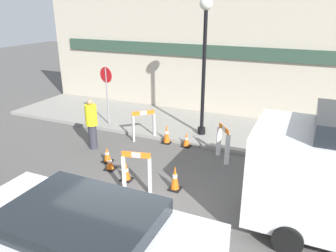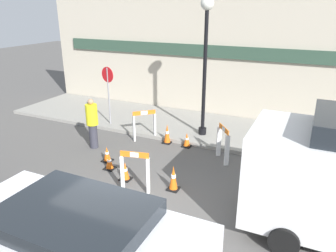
{
  "view_description": "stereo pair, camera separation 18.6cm",
  "coord_description": "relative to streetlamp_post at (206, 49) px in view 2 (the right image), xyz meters",
  "views": [
    {
      "loc": [
        3.11,
        -5.33,
        4.59
      ],
      "look_at": [
        -0.84,
        3.53,
        1.0
      ],
      "focal_mm": 35.0,
      "sensor_mm": 36.0,
      "label": 1
    },
    {
      "loc": [
        3.28,
        -5.26,
        4.59
      ],
      "look_at": [
        -0.84,
        3.53,
        1.0
      ],
      "focal_mm": 35.0,
      "sensor_mm": 36.0,
      "label": 2
    }
  ],
  "objects": [
    {
      "name": "ground_plane",
      "position": [
        0.35,
        -5.45,
        -3.19
      ],
      "size": [
        60.0,
        60.0,
        0.0
      ],
      "primitive_type": "plane",
      "color": "#565451"
    },
    {
      "name": "sidewalk_slab",
      "position": [
        0.35,
        0.78,
        -3.13
      ],
      "size": [
        18.0,
        3.46,
        0.13
      ],
      "color": "gray",
      "rests_on": "ground_plane"
    },
    {
      "name": "storefront_facade",
      "position": [
        0.35,
        2.59,
        -0.44
      ],
      "size": [
        18.0,
        0.22,
        5.5
      ],
      "color": "#BCB29E",
      "rests_on": "ground_plane"
    },
    {
      "name": "streetlamp_post",
      "position": [
        0.0,
        0.0,
        0.0
      ],
      "size": [
        0.44,
        0.44,
        4.74
      ],
      "color": "black",
      "rests_on": "sidewalk_slab"
    },
    {
      "name": "stop_sign",
      "position": [
        -3.72,
        -0.49,
        -1.54
      ],
      "size": [
        0.59,
        0.13,
        2.28
      ],
      "rotation": [
        0.0,
        0.0,
        2.95
      ],
      "color": "gray",
      "rests_on": "sidewalk_slab"
    },
    {
      "name": "barricade_0",
      "position": [
        1.21,
        -1.56,
        -2.6
      ],
      "size": [
        0.56,
        0.67,
        1.13
      ],
      "rotation": [
        0.0,
        0.0,
        2.22
      ],
      "color": "white",
      "rests_on": "ground_plane"
    },
    {
      "name": "barricade_1",
      "position": [
        -1.82,
        -1.1,
        -2.61
      ],
      "size": [
        0.69,
        0.68,
        1.09
      ],
      "rotation": [
        0.0,
        0.0,
        3.92
      ],
      "color": "white",
      "rests_on": "ground_plane"
    },
    {
      "name": "barricade_2",
      "position": [
        -0.3,
        -4.32,
        -2.59
      ],
      "size": [
        0.76,
        0.29,
        1.14
      ],
      "rotation": [
        0.0,
        0.0,
        6.51
      ],
      "color": "white",
      "rests_on": "ground_plane"
    },
    {
      "name": "traffic_cone_0",
      "position": [
        -1.65,
        -3.55,
        -2.97
      ],
      "size": [
        0.3,
        0.3,
        0.47
      ],
      "color": "black",
      "rests_on": "ground_plane"
    },
    {
      "name": "traffic_cone_1",
      "position": [
        -0.88,
        -3.9,
        -2.93
      ],
      "size": [
        0.3,
        0.3,
        0.54
      ],
      "color": "black",
      "rests_on": "ground_plane"
    },
    {
      "name": "traffic_cone_2",
      "position": [
        0.54,
        -3.81,
        -2.86
      ],
      "size": [
        0.3,
        0.3,
        0.69
      ],
      "color": "black",
      "rests_on": "ground_plane"
    },
    {
      "name": "traffic_cone_3",
      "position": [
        -0.19,
        -1.05,
        -2.95
      ],
      "size": [
        0.3,
        0.3,
        0.51
      ],
      "color": "black",
      "rests_on": "ground_plane"
    },
    {
      "name": "traffic_cone_4",
      "position": [
        -0.94,
        -1.05,
        -2.85
      ],
      "size": [
        0.3,
        0.3,
        0.71
      ],
      "color": "black",
      "rests_on": "ground_plane"
    },
    {
      "name": "traffic_cone_5",
      "position": [
        -2.02,
        -3.15,
        -2.96
      ],
      "size": [
        0.3,
        0.3,
        0.49
      ],
      "color": "black",
      "rests_on": "ground_plane"
    },
    {
      "name": "person_worker",
      "position": [
        -3.05,
        -2.46,
        -2.27
      ],
      "size": [
        0.4,
        0.4,
        1.72
      ],
      "rotation": [
        0.0,
        0.0,
        0.01
      ],
      "color": "#33333D",
      "rests_on": "ground_plane"
    },
    {
      "name": "parked_car_1",
      "position": [
        0.56,
        -7.5,
        -2.23
      ],
      "size": [
        4.17,
        2.0,
        1.71
      ],
      "color": "silver",
      "rests_on": "ground_plane"
    }
  ]
}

